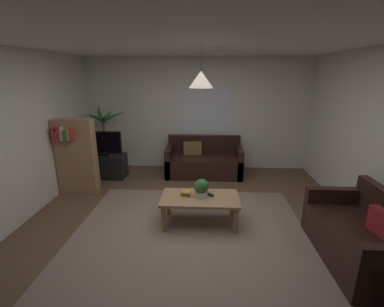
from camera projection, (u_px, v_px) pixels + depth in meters
The scene contains 19 objects.
floor at pixel (191, 229), 3.84m from camera, with size 5.06×5.36×0.02m, color brown.
rug at pixel (190, 236), 3.65m from camera, with size 3.29×2.95×0.01m, color gray.
wall_back at pixel (197, 114), 6.07m from camera, with size 5.18×0.06×2.53m, color silver.
wall_left at pixel (4, 142), 3.60m from camera, with size 0.06×5.36×2.53m, color silver.
ceiling at pixel (191, 40), 3.11m from camera, with size 5.06×5.36×0.02m, color white.
window_pane at pixel (204, 110), 6.00m from camera, with size 1.12×0.01×1.07m, color white.
couch_under_window at pixel (204, 162), 5.87m from camera, with size 1.64×0.81×0.82m.
couch_right_side at pixel (362, 239), 3.13m from camera, with size 0.81×1.42×0.82m.
coffee_table at pixel (200, 201), 3.87m from camera, with size 1.13×0.60×0.43m.
book_on_table_0 at pixel (185, 195), 3.89m from camera, with size 0.13×0.11×0.03m, color gold.
book_on_table_1 at pixel (185, 193), 3.89m from camera, with size 0.14×0.10×0.03m, color #387247.
book_on_table_2 at pixel (186, 192), 3.87m from camera, with size 0.12×0.10×0.03m, color gold.
remote_on_table_0 at pixel (209, 194), 3.92m from camera, with size 0.05×0.16×0.02m, color black.
potted_plant_on_table at pixel (202, 187), 3.83m from camera, with size 0.21×0.22×0.27m.
tv_stand at pixel (105, 166), 5.71m from camera, with size 0.90×0.44×0.50m, color black.
tv at pixel (102, 143), 5.54m from camera, with size 0.83×0.16×0.51m.
potted_palm_corner at pixel (105, 142), 6.04m from camera, with size 0.90×0.72×1.53m.
bookshelf_corner at pixel (76, 156), 4.81m from camera, with size 0.70×0.31×1.40m.
pendant_lamp at pixel (201, 79), 3.38m from camera, with size 0.32×0.32×0.54m.
Camera 1 is at (0.19, -3.36, 2.15)m, focal length 24.70 mm.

